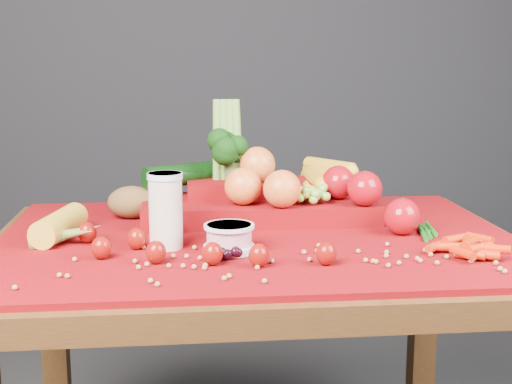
{
  "coord_description": "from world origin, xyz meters",
  "views": [
    {
      "loc": [
        -0.15,
        -1.42,
        1.13
      ],
      "look_at": [
        0.0,
        0.02,
        0.85
      ],
      "focal_mm": 50.0,
      "sensor_mm": 36.0,
      "label": 1
    }
  ],
  "objects": [
    {
      "name": "milk_glass",
      "position": [
        -0.18,
        -0.07,
        0.84
      ],
      "size": [
        0.07,
        0.07,
        0.15
      ],
      "rotation": [
        0.0,
        0.0,
        0.26
      ],
      "color": "beige",
      "rests_on": "red_cloth"
    },
    {
      "name": "soybean_scatter",
      "position": [
        0.0,
        -0.2,
        0.77
      ],
      "size": [
        0.84,
        0.24,
        0.01
      ],
      "primitive_type": null,
      "color": "olive",
      "rests_on": "red_cloth"
    },
    {
      "name": "strawberry_scatter",
      "position": [
        -0.16,
        -0.13,
        0.79
      ],
      "size": [
        0.48,
        0.28,
        0.05
      ],
      "color": "#8A1200",
      "rests_on": "red_cloth"
    },
    {
      "name": "baby_carrot_pile",
      "position": [
        0.37,
        -0.18,
        0.78
      ],
      "size": [
        0.18,
        0.18,
        0.03
      ],
      "primitive_type": null,
      "color": "red",
      "rests_on": "red_cloth"
    },
    {
      "name": "dark_grape_cluster",
      "position": [
        -0.08,
        -0.15,
        0.78
      ],
      "size": [
        0.06,
        0.05,
        0.03
      ],
      "primitive_type": null,
      "color": "black",
      "rests_on": "red_cloth"
    },
    {
      "name": "green_bean_pile",
      "position": [
        0.35,
        -0.01,
        0.77
      ],
      "size": [
        0.14,
        0.12,
        0.01
      ],
      "primitive_type": null,
      "color": "#155D15",
      "rests_on": "red_cloth"
    },
    {
      "name": "yogurt_bowl",
      "position": [
        -0.06,
        -0.11,
        0.79
      ],
      "size": [
        0.1,
        0.1,
        0.05
      ],
      "rotation": [
        0.0,
        0.0,
        0.35
      ],
      "color": "silver",
      "rests_on": "red_cloth"
    },
    {
      "name": "corn_ear",
      "position": [
        -0.39,
        -0.01,
        0.78
      ],
      "size": [
        0.21,
        0.25,
        0.06
      ],
      "rotation": [
        0.0,
        0.0,
        1.35
      ],
      "color": "gold",
      "rests_on": "red_cloth"
    },
    {
      "name": "table",
      "position": [
        0.0,
        0.0,
        0.66
      ],
      "size": [
        1.1,
        0.8,
        0.75
      ],
      "color": "#311B0B",
      "rests_on": "ground"
    },
    {
      "name": "red_cloth",
      "position": [
        0.0,
        0.0,
        0.76
      ],
      "size": [
        1.05,
        0.75,
        0.01
      ],
      "primitive_type": "cube",
      "color": "maroon",
      "rests_on": "table"
    },
    {
      "name": "potato",
      "position": [
        -0.27,
        0.19,
        0.8
      ],
      "size": [
        0.11,
        0.08,
        0.07
      ],
      "primitive_type": "ellipsoid",
      "color": "brown",
      "rests_on": "red_cloth"
    },
    {
      "name": "produce_mound",
      "position": [
        0.04,
        0.15,
        0.82
      ],
      "size": [
        0.58,
        0.37,
        0.27
      ],
      "color": "maroon",
      "rests_on": "red_cloth"
    }
  ]
}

